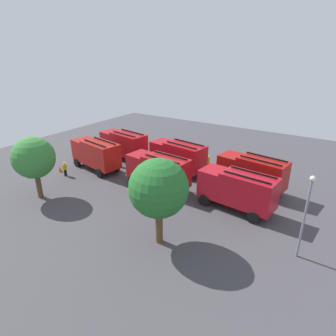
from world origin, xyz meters
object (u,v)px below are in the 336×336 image
Objects in this scene: firefighter_0 at (65,168)px; lamppost at (306,211)px; fire_truck_1 at (178,155)px; firefighter_1 at (130,166)px; fire_truck_4 at (158,170)px; fire_truck_5 at (96,153)px; tree_0 at (159,189)px; traffic_cone_0 at (130,186)px; firefighter_2 at (208,162)px; firefighter_3 at (117,159)px; firefighter_4 at (80,147)px; traffic_cone_1 at (60,169)px; fire_truck_3 at (237,188)px; fire_truck_0 at (252,171)px; tree_1 at (34,158)px; fire_truck_2 at (124,144)px.

firefighter_0 is 25.89m from lamppost.
fire_truck_1 is 5.89m from firefighter_1.
fire_truck_5 is at bearing 3.97° from fire_truck_4.
firefighter_1 is 14.32m from tree_0.
fire_truck_4 is 10.06× the size of traffic_cone_0.
firefighter_1 is at bearing -108.00° from firefighter_2.
firefighter_3 reaches higher than firefighter_4.
firefighter_2 is 2.49× the size of traffic_cone_0.
tree_0 is at bearing 130.21° from fire_truck_4.
tree_0 reaches higher than fire_truck_5.
traffic_cone_1 is (3.34, 2.97, -1.80)m from fire_truck_5.
fire_truck_3 is at bearing -48.19° from firefighter_1.
fire_truck_0 is at bearing 72.69° from firefighter_3.
firefighter_3 is at bearing 27.87° from fire_truck_1.
tree_1 is at bearing 31.70° from fire_truck_3.
fire_truck_0 is 10.65× the size of traffic_cone_1.
firefighter_2 reaches higher than firefighter_1.
fire_truck_1 reaches higher than firefighter_0.
firefighter_0 is at bearing -55.22° from firefighter_3.
firefighter_2 is at bearing -137.81° from fire_truck_5.
fire_truck_2 is at bearing -19.97° from lamppost.
fire_truck_5 is 7.48m from traffic_cone_0.
fire_truck_0 is 4.09× the size of firefighter_2.
fire_truck_5 is 4.58m from firefighter_1.
fire_truck_5 is 10.69× the size of traffic_cone_1.
fire_truck_5 is 4.02m from firefighter_0.
tree_0 reaches higher than traffic_cone_1.
tree_1 is 8.53× the size of traffic_cone_0.
firefighter_0 is at bearing 84.83° from fire_truck_2.
fire_truck_5 is 1.20× the size of tree_1.
firefighter_0 is 7.59m from firefighter_1.
traffic_cone_0 is 17.46m from lamppost.
fire_truck_1 is 4.44× the size of firefighter_0.
fire_truck_1 is at bearing -122.44° from tree_1.
fire_truck_0 is at bearing -143.03° from tree_1.
traffic_cone_0 is (7.75, -5.72, -4.22)m from tree_0.
fire_truck_0 is at bearing -82.56° from fire_truck_3.
firefighter_4 is at bearing 24.59° from fire_truck_2.
firefighter_0 is 17.10m from firefighter_2.
traffic_cone_1 is (1.61, -0.46, -0.59)m from firefighter_0.
fire_truck_5 is (9.38, -0.19, 0.00)m from fire_truck_4.
fire_truck_0 is at bearing -28.93° from firefighter_1.
lamppost is at bearing 171.20° from fire_truck_4.
firefighter_2 is at bearing -125.53° from tree_1.
firefighter_2 is 18.46m from firefighter_4.
fire_truck_1 is at bearing -141.35° from fire_truck_5.
tree_0 is (3.19, 7.88, 2.43)m from fire_truck_3.
fire_truck_3 is at bearing 100.34° from fire_truck_0.
fire_truck_1 is at bearing 83.26° from firefighter_3.
fire_truck_4 is at bearing 105.00° from fire_truck_1.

